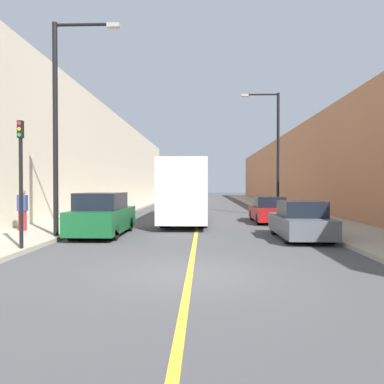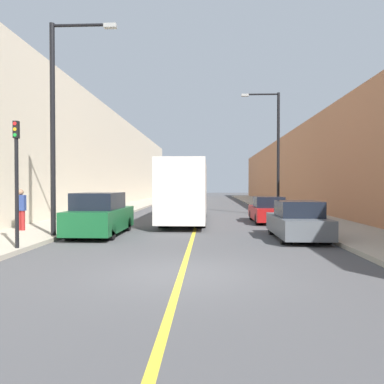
{
  "view_description": "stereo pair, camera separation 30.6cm",
  "coord_description": "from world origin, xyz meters",
  "px_view_note": "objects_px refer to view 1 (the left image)",
  "views": [
    {
      "loc": [
        0.35,
        -9.11,
        2.17
      ],
      "look_at": [
        -0.49,
        16.95,
        1.7
      ],
      "focal_mm": 35.0,
      "sensor_mm": 36.0,
      "label": 1
    },
    {
      "loc": [
        0.66,
        -9.1,
        2.17
      ],
      "look_at": [
        -0.49,
        16.95,
        1.7
      ],
      "focal_mm": 35.0,
      "sensor_mm": 36.0,
      "label": 2
    }
  ],
  "objects_px": {
    "pedestrian": "(22,209)",
    "street_lamp_right": "(275,146)",
    "bus": "(187,190)",
    "parked_suv_left": "(103,216)",
    "street_lamp_left": "(61,116)",
    "car_right_mid": "(269,211)",
    "car_right_near": "(300,222)",
    "traffic_light": "(21,179)"
  },
  "relations": [
    {
      "from": "pedestrian",
      "to": "street_lamp_right",
      "type": "bearing_deg",
      "value": 38.31
    },
    {
      "from": "bus",
      "to": "parked_suv_left",
      "type": "bearing_deg",
      "value": -117.55
    },
    {
      "from": "street_lamp_left",
      "to": "car_right_mid",
      "type": "bearing_deg",
      "value": 37.28
    },
    {
      "from": "car_right_mid",
      "to": "street_lamp_right",
      "type": "bearing_deg",
      "value": 75.2
    },
    {
      "from": "parked_suv_left",
      "to": "street_lamp_right",
      "type": "relative_size",
      "value": 0.56
    },
    {
      "from": "car_right_near",
      "to": "traffic_light",
      "type": "height_order",
      "value": "traffic_light"
    },
    {
      "from": "street_lamp_left",
      "to": "pedestrian",
      "type": "height_order",
      "value": "street_lamp_left"
    },
    {
      "from": "car_right_near",
      "to": "pedestrian",
      "type": "distance_m",
      "value": 11.99
    },
    {
      "from": "parked_suv_left",
      "to": "street_lamp_left",
      "type": "height_order",
      "value": "street_lamp_left"
    },
    {
      "from": "car_right_near",
      "to": "street_lamp_right",
      "type": "bearing_deg",
      "value": 84.41
    },
    {
      "from": "bus",
      "to": "pedestrian",
      "type": "distance_m",
      "value": 9.33
    },
    {
      "from": "car_right_near",
      "to": "pedestrian",
      "type": "bearing_deg",
      "value": 174.63
    },
    {
      "from": "parked_suv_left",
      "to": "car_right_mid",
      "type": "xyz_separation_m",
      "value": [
        8.16,
        5.96,
        -0.18
      ]
    },
    {
      "from": "bus",
      "to": "pedestrian",
      "type": "xyz_separation_m",
      "value": [
        -7.01,
        -6.12,
        -0.75
      ]
    },
    {
      "from": "bus",
      "to": "car_right_near",
      "type": "height_order",
      "value": "bus"
    },
    {
      "from": "car_right_mid",
      "to": "street_lamp_right",
      "type": "relative_size",
      "value": 0.52
    },
    {
      "from": "street_lamp_left",
      "to": "pedestrian",
      "type": "distance_m",
      "value": 4.76
    },
    {
      "from": "bus",
      "to": "street_lamp_left",
      "type": "distance_m",
      "value": 9.49
    },
    {
      "from": "street_lamp_right",
      "to": "traffic_light",
      "type": "xyz_separation_m",
      "value": [
        -10.83,
        -14.9,
        -2.6
      ]
    },
    {
      "from": "street_lamp_right",
      "to": "bus",
      "type": "bearing_deg",
      "value": -145.25
    },
    {
      "from": "car_right_mid",
      "to": "street_lamp_right",
      "type": "height_order",
      "value": "street_lamp_right"
    },
    {
      "from": "bus",
      "to": "street_lamp_right",
      "type": "xyz_separation_m",
      "value": [
        6.05,
        4.19,
        3.11
      ]
    },
    {
      "from": "car_right_near",
      "to": "street_lamp_left",
      "type": "relative_size",
      "value": 0.5
    },
    {
      "from": "bus",
      "to": "street_lamp_left",
      "type": "xyz_separation_m",
      "value": [
        -4.66,
        -7.67,
        3.08
      ]
    },
    {
      "from": "car_right_mid",
      "to": "pedestrian",
      "type": "relative_size",
      "value": 2.41
    },
    {
      "from": "car_right_near",
      "to": "traffic_light",
      "type": "bearing_deg",
      "value": -160.32
    },
    {
      "from": "street_lamp_left",
      "to": "street_lamp_right",
      "type": "xyz_separation_m",
      "value": [
        10.71,
        11.86,
        0.03
      ]
    },
    {
      "from": "parked_suv_left",
      "to": "street_lamp_right",
      "type": "xyz_separation_m",
      "value": [
        9.39,
        10.6,
        4.11
      ]
    },
    {
      "from": "bus",
      "to": "pedestrian",
      "type": "relative_size",
      "value": 6.01
    },
    {
      "from": "street_lamp_left",
      "to": "traffic_light",
      "type": "bearing_deg",
      "value": -92.19
    },
    {
      "from": "car_right_mid",
      "to": "street_lamp_right",
      "type": "xyz_separation_m",
      "value": [
        1.23,
        4.65,
        4.29
      ]
    },
    {
      "from": "street_lamp_left",
      "to": "street_lamp_right",
      "type": "height_order",
      "value": "street_lamp_right"
    },
    {
      "from": "street_lamp_right",
      "to": "pedestrian",
      "type": "relative_size",
      "value": 4.64
    },
    {
      "from": "parked_suv_left",
      "to": "car_right_near",
      "type": "height_order",
      "value": "parked_suv_left"
    },
    {
      "from": "car_right_near",
      "to": "street_lamp_right",
      "type": "height_order",
      "value": "street_lamp_right"
    },
    {
      "from": "street_lamp_left",
      "to": "car_right_near",
      "type": "bearing_deg",
      "value": 2.58
    },
    {
      "from": "parked_suv_left",
      "to": "street_lamp_left",
      "type": "xyz_separation_m",
      "value": [
        -1.32,
        -1.26,
        4.08
      ]
    },
    {
      "from": "parked_suv_left",
      "to": "traffic_light",
      "type": "height_order",
      "value": "traffic_light"
    },
    {
      "from": "bus",
      "to": "traffic_light",
      "type": "height_order",
      "value": "traffic_light"
    },
    {
      "from": "car_right_mid",
      "to": "pedestrian",
      "type": "bearing_deg",
      "value": -154.41
    },
    {
      "from": "pedestrian",
      "to": "traffic_light",
      "type": "bearing_deg",
      "value": -64.13
    },
    {
      "from": "parked_suv_left",
      "to": "street_lamp_right",
      "type": "distance_m",
      "value": 14.75
    }
  ]
}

